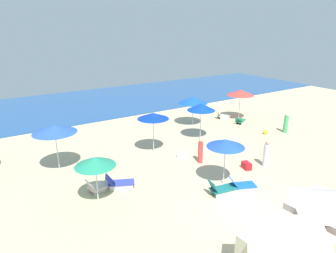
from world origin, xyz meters
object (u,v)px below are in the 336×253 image
lounge_chair_1_0 (240,121)px  umbrella_3 (193,100)px  beach_ball_2 (265,132)px  umbrella_4 (54,129)px  lounge_chair_2_1 (119,183)px  lounge_chair_6_1 (221,189)px  cooler_box_0 (182,155)px  cooler_box_1 (247,166)px  lounge_chair_2_0 (99,186)px  umbrella_6 (226,143)px  umbrella_0 (201,107)px  beachgoer_1 (266,154)px  beachgoer_2 (286,123)px  lounge_chair_6_0 (242,185)px  umbrella_1 (241,92)px  umbrella_2 (95,162)px  lounge_chair_1_1 (223,115)px  beachgoer_0 (200,151)px  cabana_1 (325,226)px  umbrella_5 (153,116)px

lounge_chair_1_0 → umbrella_3: (-3.61, 1.95, 1.87)m
beach_ball_2 → umbrella_4: bearing=170.7°
lounge_chair_2_1 → lounge_chair_6_1: bearing=-105.3°
cooler_box_0 → cooler_box_1: bearing=169.4°
lounge_chair_2_1 → umbrella_4: bearing=52.7°
lounge_chair_2_0 → umbrella_6: (5.70, -2.85, 2.02)m
lounge_chair_6_1 → beach_ball_2: bearing=-51.9°
umbrella_0 → lounge_chair_6_1: 8.07m
lounge_chair_2_1 → umbrella_3: (9.48, 6.33, 1.82)m
umbrella_6 → beachgoer_1: bearing=3.2°
beachgoer_1 → beachgoer_2: (6.05, 3.16, -0.01)m
lounge_chair_1_0 → umbrella_3: umbrella_3 is taller
umbrella_6 → lounge_chair_6_0: (0.33, -0.97, -2.01)m
umbrella_1 → lounge_chair_1_0: 2.51m
umbrella_1 → umbrella_0: bearing=-161.6°
umbrella_3 → umbrella_6: size_ratio=0.96×
beachgoer_1 → umbrella_2: bearing=81.4°
cooler_box_1 → lounge_chair_1_1: bearing=159.8°
beachgoer_0 → lounge_chair_1_0: bearing=58.7°
lounge_chair_1_0 → beachgoer_2: (1.21, -3.56, 0.51)m
umbrella_0 → umbrella_1: (5.95, 1.98, 0.01)m
cabana_1 → umbrella_5: bearing=86.3°
umbrella_4 → beachgoer_1: size_ratio=1.68×
umbrella_0 → lounge_chair_2_0: bearing=-161.0°
umbrella_2 → umbrella_6: size_ratio=0.93×
umbrella_5 → lounge_chair_6_0: (1.26, -6.60, -2.20)m
umbrella_1 → umbrella_5: size_ratio=1.00×
umbrella_0 → lounge_chair_2_1: 8.89m
umbrella_2 → beachgoer_1: umbrella_2 is taller
lounge_chair_6_0 → cooler_box_1: size_ratio=2.46×
cooler_box_1 → lounge_chair_2_0: bearing=-91.5°
beach_ball_2 → umbrella_6: bearing=-153.6°
umbrella_5 → lounge_chair_6_1: bearing=-89.4°
lounge_chair_6_0 → lounge_chair_2_0: bearing=80.2°
umbrella_4 → umbrella_3: bearing=12.2°
umbrella_0 → lounge_chair_6_1: size_ratio=1.82×
lounge_chair_6_0 → cooler_box_1: lounge_chair_6_0 is taller
umbrella_4 → beachgoer_1: 12.12m
lounge_chair_6_0 → cooler_box_0: 4.83m
umbrella_6 → cooler_box_1: umbrella_6 is taller
lounge_chair_6_1 → beach_ball_2: size_ratio=4.36×
umbrella_1 → umbrella_6: (-9.14, -7.89, -0.14)m
lounge_chair_1_1 → lounge_chair_6_1: 13.06m
cabana_1 → beachgoer_0: cabana_1 is taller
beachgoer_1 → cooler_box_1: (-1.21, 0.34, -0.54)m
umbrella_3 → cooler_box_1: size_ratio=4.03×
umbrella_0 → beachgoer_1: umbrella_0 is taller
lounge_chair_6_0 → beachgoer_1: (3.16, 1.17, 0.50)m
beachgoer_1 → umbrella_6: bearing=94.5°
lounge_chair_1_1 → umbrella_6: bearing=146.4°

